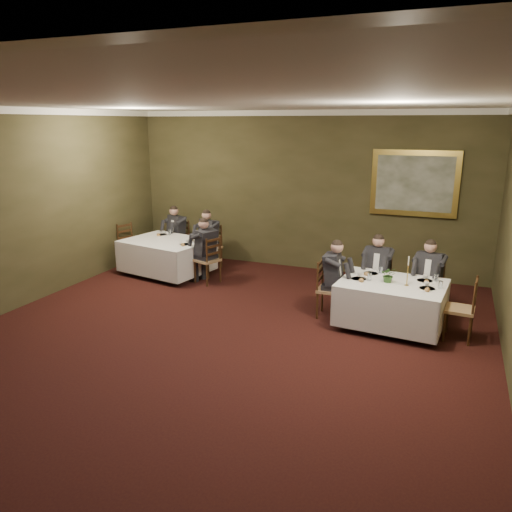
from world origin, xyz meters
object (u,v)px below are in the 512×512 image
Objects in this scene: diner_sec_endright at (207,259)px; chair_main_endleft at (329,300)px; diner_main_backleft at (377,279)px; candlestick at (407,275)px; chair_sec_endright at (208,270)px; chair_sec_backleft at (179,250)px; centerpiece at (389,274)px; diner_main_backright at (428,287)px; table_second at (167,254)px; table_main at (391,301)px; painting at (414,183)px; chair_main_backleft at (376,291)px; diner_sec_backleft at (178,241)px; diner_sec_backright at (210,246)px; diner_main_endleft at (331,288)px; chair_sec_endleft at (131,254)px; chair_main_endright at (459,322)px; chair_main_backright at (427,299)px; chair_sec_backright at (210,255)px.

chair_main_endleft is at bearing -88.60° from diner_sec_endright.
diner_main_backleft is 2.76× the size of candlestick.
chair_sec_endright is at bearing 165.59° from candlestick.
centerpiece reaches higher than chair_sec_backleft.
table_second is at bearing 8.18° from diner_main_backright.
chair_main_endleft reaches higher than table_main.
diner_main_backright is (5.46, -0.40, 0.06)m from table_second.
painting reaches higher than centerpiece.
table_main is 3.60× the size of candlestick.
chair_main_backleft is at bearing -173.79° from chair_sec_backleft.
diner_sec_endright is 0.78× the size of painting.
diner_sec_backleft reaches higher than table_main.
diner_main_endleft is at bearing 168.63° from diner_sec_backright.
chair_sec_endleft is at bearing 166.98° from table_main.
chair_main_backleft is 1.00× the size of chair_sec_endright.
table_main is 0.55m from candlestick.
chair_sec_backleft is 0.99m from diner_sec_backright.
candlestick is (5.47, -2.24, 0.43)m from diner_sec_backleft.
diner_sec_backleft reaches higher than chair_main_endleft.
diner_main_endleft and diner_sec_backright have the same top height.
centerpiece is (4.24, -2.00, 0.39)m from diner_sec_backright.
chair_sec_endleft is (-5.70, 0.53, -0.23)m from diner_main_backleft.
diner_main_backleft is at bearing -72.83° from diner_sec_endright.
chair_sec_endright is 4.58m from painting.
chair_main_endright is (2.08, -0.18, 0.00)m from chair_main_endleft.
diner_sec_backleft is at bearing -173.79° from painting.
chair_main_endleft is at bearing 36.95° from chair_main_backright.
chair_main_endright is at bearing -83.42° from chair_sec_endright.
centerpiece is at bearing 173.32° from chair_sec_backright.
table_main is at bearing 69.60° from chair_main_backright.
candlestick is 0.28× the size of painting.
chair_main_endleft is (-1.55, -0.71, 0.00)m from chair_main_backright.
chair_main_endright is 0.74× the size of diner_sec_endright.
chair_sec_endright and chair_sec_endleft have the same top height.
painting is at bearing 88.56° from centerpiece.
diner_main_backleft is 4.09m from diner_sec_backright.
diner_main_endleft is at bearing 174.77° from chair_sec_backleft.
chair_main_backright is 2.67m from painting.
diner_sec_backleft is at bearing 74.66° from chair_main_endright.
diner_main_backright reaches higher than centerpiece.
table_second is 1.05m from chair_sec_backright.
chair_main_endleft is 3.35m from painting.
diner_main_backleft and diner_main_backright have the same top height.
chair_main_endright is at bearing 132.56° from chair_main_backright.
painting is at bearing -95.90° from chair_main_backleft.
diner_main_backright is 1.35× the size of chair_sec_endright.
diner_sec_backright is 0.78× the size of painting.
diner_main_endleft is at bearing -111.16° from painting.
chair_sec_backleft is (-5.25, 2.18, -0.17)m from table_main.
diner_sec_backright reaches higher than centerpiece.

